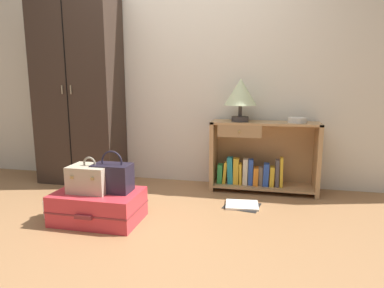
{
  "coord_description": "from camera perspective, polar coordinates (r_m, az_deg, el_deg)",
  "views": [
    {
      "loc": [
        0.9,
        -2.11,
        1.08
      ],
      "look_at": [
        0.25,
        0.78,
        0.55
      ],
      "focal_mm": 31.1,
      "sensor_mm": 36.0,
      "label": 1
    }
  ],
  "objects": [
    {
      "name": "suitcase_large",
      "position": [
        2.8,
        -15.74,
        -10.22
      ],
      "size": [
        0.68,
        0.46,
        0.24
      ],
      "color": "#D1333D",
      "rests_on": "ground_plane"
    },
    {
      "name": "handbag",
      "position": [
        2.71,
        -13.48,
        -5.56
      ],
      "size": [
        0.3,
        0.18,
        0.33
      ],
      "color": "#231E2D",
      "rests_on": "suitcase_large"
    },
    {
      "name": "back_wall",
      "position": [
        3.72,
        -1.39,
        13.56
      ],
      "size": [
        6.4,
        0.1,
        2.6
      ],
      "primitive_type": "cube",
      "color": "silver",
      "rests_on": "ground_plane"
    },
    {
      "name": "open_book_on_floor",
      "position": [
        3.08,
        8.56,
        -10.32
      ],
      "size": [
        0.34,
        0.3,
        0.02
      ],
      "color": "white",
      "rests_on": "ground_plane"
    },
    {
      "name": "ground_plane",
      "position": [
        2.53,
        -9.77,
        -15.25
      ],
      "size": [
        9.0,
        9.0,
        0.0
      ],
      "primitive_type": "plane",
      "color": "#9E7047"
    },
    {
      "name": "train_case",
      "position": [
        2.76,
        -17.05,
        -5.65
      ],
      "size": [
        0.31,
        0.24,
        0.28
      ],
      "color": "#B7A88E",
      "rests_on": "suitcase_large"
    },
    {
      "name": "wardrobe",
      "position": [
        3.87,
        -18.83,
        8.86
      ],
      "size": [
        0.88,
        0.47,
        2.06
      ],
      "color": "#33261E",
      "rests_on": "ground_plane"
    },
    {
      "name": "table_lamp",
      "position": [
        3.35,
        8.34,
        8.59
      ],
      "size": [
        0.32,
        0.32,
        0.42
      ],
      "color": "#3D3838",
      "rests_on": "bookshelf"
    },
    {
      "name": "bowl",
      "position": [
        3.4,
        17.59,
        3.93
      ],
      "size": [
        0.18,
        0.18,
        0.05
      ],
      "primitive_type": "cylinder",
      "color": "silver",
      "rests_on": "bookshelf"
    },
    {
      "name": "bookshelf",
      "position": [
        3.46,
        11.59,
        -2.43
      ],
      "size": [
        1.07,
        0.34,
        0.71
      ],
      "color": "tan",
      "rests_on": "ground_plane"
    },
    {
      "name": "bottle",
      "position": [
        3.02,
        -23.4,
        -10.09
      ],
      "size": [
        0.08,
        0.08,
        0.17
      ],
      "color": "white",
      "rests_on": "ground_plane"
    }
  ]
}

